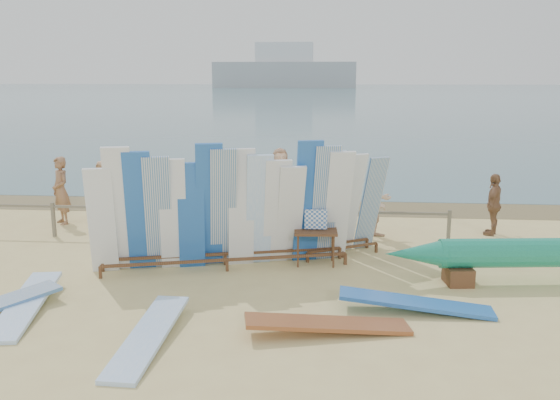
# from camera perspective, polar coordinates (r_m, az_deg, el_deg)

# --- Properties ---
(ground) EXTENTS (160.00, 160.00, 0.00)m
(ground) POSITION_cam_1_polar(r_m,az_deg,el_deg) (12.38, -9.94, -7.60)
(ground) COLOR #DEC980
(ground) RESTS_ON ground
(ocean) EXTENTS (320.00, 240.00, 0.02)m
(ocean) POSITION_cam_1_polar(r_m,az_deg,el_deg) (139.36, 3.71, 10.26)
(ocean) COLOR #3F6571
(ocean) RESTS_ON ground
(wet_sand_strip) EXTENTS (40.00, 2.60, 0.01)m
(wet_sand_strip) POSITION_cam_1_polar(r_m,az_deg,el_deg) (19.17, -4.49, -0.45)
(wet_sand_strip) COLOR olive
(wet_sand_strip) RESTS_ON ground
(distant_ship) EXTENTS (45.00, 8.00, 14.00)m
(distant_ship) POSITION_cam_1_polar(r_m,az_deg,el_deg) (191.86, 0.42, 12.33)
(distant_ship) COLOR #999EA3
(distant_ship) RESTS_ON ocean
(fence) EXTENTS (12.08, 0.08, 0.90)m
(fence) POSITION_cam_1_polar(r_m,az_deg,el_deg) (15.01, -7.13, -1.53)
(fence) COLOR #756D58
(fence) RESTS_ON ground
(main_surfboard_rack) EXTENTS (5.56, 2.10, 2.78)m
(main_surfboard_rack) POSITION_cam_1_polar(r_m,az_deg,el_deg) (12.65, -5.28, -1.13)
(main_surfboard_rack) COLOR brown
(main_surfboard_rack) RESTS_ON ground
(side_surfboard_rack) EXTENTS (2.22, 1.63, 2.49)m
(side_surfboard_rack) POSITION_cam_1_polar(r_m,az_deg,el_deg) (13.62, 5.80, -0.73)
(side_surfboard_rack) COLOR brown
(side_surfboard_rack) RESTS_ON ground
(outrigger_canoe) EXTENTS (6.59, 1.30, 0.93)m
(outrigger_canoe) POSITION_cam_1_polar(r_m,az_deg,el_deg) (13.01, 24.41, -4.79)
(outrigger_canoe) COLOR brown
(outrigger_canoe) RESTS_ON ground
(vendor_table) EXTENTS (0.96, 0.70, 1.24)m
(vendor_table) POSITION_cam_1_polar(r_m,az_deg,el_deg) (13.10, 3.44, -4.45)
(vendor_table) COLOR brown
(vendor_table) RESTS_ON ground
(flat_board_b) EXTENTS (0.65, 2.72, 0.26)m
(flat_board_b) POSITION_cam_1_polar(r_m,az_deg,el_deg) (9.75, -12.52, -13.27)
(flat_board_b) COLOR #9BC6F9
(flat_board_b) RESTS_ON ground
(flat_board_c) EXTENTS (2.75, 1.06, 0.31)m
(flat_board_c) POSITION_cam_1_polar(r_m,az_deg,el_deg) (9.90, 4.63, -12.60)
(flat_board_c) COLOR #9B542A
(flat_board_c) RESTS_ON ground
(flat_board_a) EXTENTS (1.02, 2.75, 0.28)m
(flat_board_a) POSITION_cam_1_polar(r_m,az_deg,el_deg) (11.57, -23.22, -9.85)
(flat_board_a) COLOR #9BC6F9
(flat_board_a) RESTS_ON ground
(flat_board_d) EXTENTS (2.71, 0.65, 0.33)m
(flat_board_d) POSITION_cam_1_polar(r_m,az_deg,el_deg) (10.93, 12.91, -10.44)
(flat_board_d) COLOR blue
(flat_board_d) RESTS_ON ground
(beach_chair_left) EXTENTS (0.61, 0.63, 0.87)m
(beach_chair_left) POSITION_cam_1_polar(r_m,az_deg,el_deg) (16.27, -6.59, -1.82)
(beach_chair_left) COLOR #B8132C
(beach_chair_left) RESTS_ON ground
(beach_chair_right) EXTENTS (0.60, 0.61, 0.79)m
(beach_chair_right) POSITION_cam_1_polar(r_m,az_deg,el_deg) (16.15, -5.99, -1.99)
(beach_chair_right) COLOR #B8132C
(beach_chair_right) RESTS_ON ground
(stroller) EXTENTS (0.69, 0.92, 1.18)m
(stroller) POSITION_cam_1_polar(r_m,az_deg,el_deg) (15.67, 3.58, -1.47)
(stroller) COLOR #B8132C
(stroller) RESTS_ON ground
(beachgoer_10) EXTENTS (0.78, 1.03, 1.62)m
(beachgoer_10) POSITION_cam_1_polar(r_m,az_deg,el_deg) (16.34, 19.88, -0.40)
(beachgoer_10) COLOR #8C6042
(beachgoer_10) RESTS_ON ground
(beachgoer_2) EXTENTS (0.78, 0.44, 1.53)m
(beachgoer_2) POSITION_cam_1_polar(r_m,az_deg,el_deg) (16.65, -15.25, -0.04)
(beachgoer_2) COLOR beige
(beachgoer_2) RESTS_ON ground
(beachgoer_8) EXTENTS (0.96, 0.96, 1.88)m
(beachgoer_8) POSITION_cam_1_polar(r_m,az_deg,el_deg) (15.25, 9.39, -0.19)
(beachgoer_8) COLOR beige
(beachgoer_8) RESTS_ON ground
(beachgoer_4) EXTENTS (0.97, 0.54, 1.58)m
(beachgoer_4) POSITION_cam_1_polar(r_m,az_deg,el_deg) (16.60, -2.29, 0.42)
(beachgoer_4) COLOR #8C6042
(beachgoer_4) RESTS_ON ground
(beachgoer_1) EXTENTS (0.76, 0.75, 1.89)m
(beachgoer_1) POSITION_cam_1_polar(r_m,az_deg,el_deg) (17.60, -20.34, 0.86)
(beachgoer_1) COLOR #8C6042
(beachgoer_1) RESTS_ON ground
(beachgoer_3) EXTENTS (1.08, 1.10, 1.69)m
(beachgoer_3) POSITION_cam_1_polar(r_m,az_deg,el_deg) (17.65, -11.75, 1.05)
(beachgoer_3) COLOR tan
(beachgoer_3) RESTS_ON ground
(beachgoer_5) EXTENTS (1.82, 0.99, 1.87)m
(beachgoer_5) POSITION_cam_1_polar(r_m,az_deg,el_deg) (18.71, 0.02, 2.19)
(beachgoer_5) COLOR beige
(beachgoer_5) RESTS_ON ground
(beachgoer_0) EXTENTS (0.90, 0.74, 1.67)m
(beachgoer_0) POSITION_cam_1_polar(r_m,az_deg,el_deg) (18.19, -16.52, 1.09)
(beachgoer_0) COLOR tan
(beachgoer_0) RESTS_ON ground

